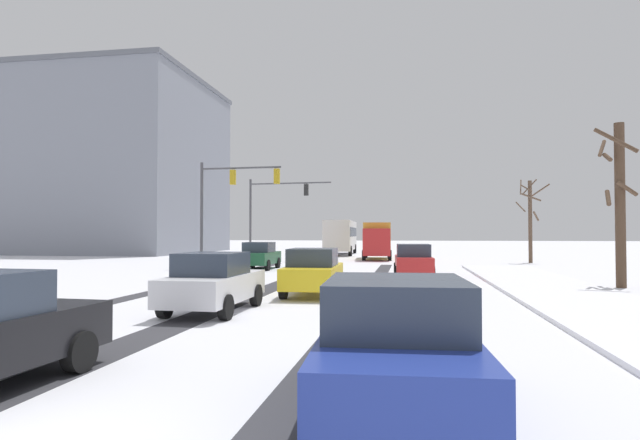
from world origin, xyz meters
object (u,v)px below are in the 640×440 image
traffic_signal_far_left (273,204)px  bus_oncoming (341,235)px  traffic_signal_near_left (229,193)px  car_red_second (413,261)px  car_yellow_cab_third (313,271)px  bare_tree_sidewalk_far (530,217)px  car_dark_green_lead (260,256)px  box_truck_delivery (377,239)px  car_blue_fifth (396,347)px  bare_tree_sidewalk_mid (619,199)px  office_building_far_left_block (101,168)px  car_white_fourth (213,282)px

traffic_signal_far_left → bus_oncoming: size_ratio=0.61×
traffic_signal_near_left → car_red_second: traffic_signal_near_left is taller
car_yellow_cab_third → bare_tree_sidewalk_far: size_ratio=0.68×
car_dark_green_lead → box_truck_delivery: box_truck_delivery is taller
car_blue_fifth → bus_oncoming: (-6.55, 46.03, 1.18)m
traffic_signal_far_left → car_dark_green_lead: bearing=-79.5°
car_dark_green_lead → bare_tree_sidewalk_mid: bearing=-24.9°
car_yellow_cab_third → office_building_far_left_block: bearing=130.8°
car_white_fourth → bus_oncoming: (-1.45, 38.70, 1.18)m
traffic_signal_far_left → car_white_fourth: bearing=-78.5°
traffic_signal_far_left → car_white_fourth: 27.28m
bus_oncoming → office_building_far_left_block: (-28.01, 2.06, 7.70)m
traffic_signal_far_left → car_yellow_cab_third: size_ratio=1.62×
bus_oncoming → bare_tree_sidewalk_mid: size_ratio=1.70×
traffic_signal_near_left → car_blue_fifth: (10.61, -23.91, -3.79)m
traffic_signal_near_left → car_blue_fifth: bearing=-66.1°
traffic_signal_near_left → office_building_far_left_block: 34.41m
car_blue_fifth → bare_tree_sidewalk_mid: size_ratio=0.64×
bare_tree_sidewalk_far → traffic_signal_near_left: bearing=-153.8°
car_blue_fifth → box_truck_delivery: box_truck_delivery is taller
car_white_fourth → car_blue_fifth: (5.10, -7.33, 0.00)m
car_white_fourth → box_truck_delivery: bearing=84.8°
car_yellow_cab_third → box_truck_delivery: box_truck_delivery is taller
traffic_signal_near_left → car_yellow_cab_third: size_ratio=1.56×
traffic_signal_far_left → bus_oncoming: 13.06m
bare_tree_sidewalk_mid → bus_oncoming: bearing=116.4°
office_building_far_left_block → traffic_signal_near_left: bearing=-45.3°
traffic_signal_far_left → bus_oncoming: (3.92, 12.21, -2.48)m
bare_tree_sidewalk_far → bare_tree_sidewalk_mid: bearing=-91.8°
traffic_signal_near_left → car_dark_green_lead: size_ratio=1.57×
office_building_far_left_block → car_blue_fifth: bearing=-54.3°
box_truck_delivery → bare_tree_sidewalk_mid: bearing=-63.0°
traffic_signal_far_left → box_truck_delivery: 9.17m
car_blue_fifth → bare_tree_sidewalk_far: size_ratio=0.68×
traffic_signal_near_left → car_yellow_cab_third: (7.50, -12.30, -3.79)m
car_white_fourth → car_blue_fifth: bearing=-55.1°
box_truck_delivery → office_building_far_left_block: (-32.17, 10.99, 8.06)m
traffic_signal_far_left → traffic_signal_near_left: bearing=-90.8°
bus_oncoming → office_building_far_left_block: office_building_far_left_block is taller
traffic_signal_near_left → bus_oncoming: traffic_signal_near_left is taller
car_dark_green_lead → office_building_far_left_block: size_ratio=0.17×
traffic_signal_near_left → car_red_second: size_ratio=1.56×
car_dark_green_lead → car_yellow_cab_third: 13.44m
car_red_second → car_yellow_cab_third: same height
box_truck_delivery → office_building_far_left_block: 34.94m
car_dark_green_lead → car_white_fourth: 16.90m
box_truck_delivery → bus_oncoming: bearing=115.0°
traffic_signal_near_left → car_red_second: (11.00, -4.36, -3.79)m
traffic_signal_far_left → car_white_fourth: (5.37, -26.49, -3.65)m
traffic_signal_far_left → car_red_second: bearing=-52.7°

